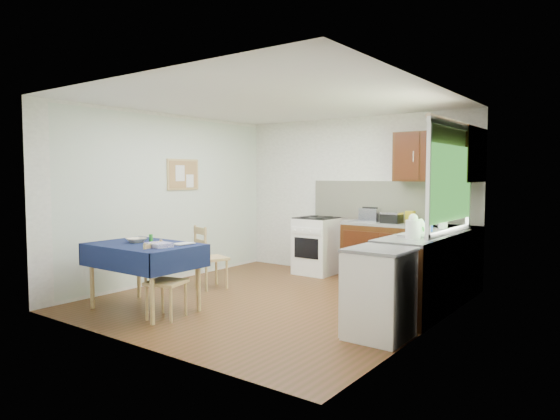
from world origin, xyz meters
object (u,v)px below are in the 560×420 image
Objects in this scene: dining_table at (144,253)px; kettle at (413,228)px; sandwich_press at (392,218)px; dish_rack at (418,234)px; chair_far at (208,255)px; chair_near at (163,278)px; toaster at (370,215)px.

kettle is (2.69, 1.48, 0.34)m from dining_table.
sandwich_press is 0.67× the size of dish_rack.
kettle is (0.03, -0.24, 0.10)m from dish_rack.
kettle reaches higher than dish_rack.
chair_far is 2.92m from dish_rack.
chair_far is 2.68m from sandwich_press.
dining_table is 4.78× the size of kettle.
chair_far is 3.26× the size of kettle.
toaster reaches higher than chair_near.
toaster is (1.62, 1.74, 0.53)m from chair_far.
dish_rack reaches higher than sandwich_press.
dining_table is 3.09m from kettle.
chair_near is 3.41m from sandwich_press.
sandwich_press is at bearing -119.52° from chair_far.
kettle is (2.26, 1.57, 0.57)m from chair_near.
toaster is 0.34m from sandwich_press.
chair_far reaches higher than dining_table.
dish_rack is (2.23, 1.81, 0.47)m from chair_near.
chair_near is at bearing -145.13° from kettle.
dish_rack is 1.47× the size of kettle.
kettle is at bearing -102.52° from dish_rack.
toaster reaches higher than dining_table.
sandwich_press is (1.78, 3.00, 0.30)m from dining_table.
dining_table is 3.18m from dish_rack.
dining_table is 0.50m from chair_near.
dining_table is 4.86× the size of sandwich_press.
dining_table is 1.46× the size of chair_far.
dish_rack is at bearing 50.20° from dining_table.
chair_near is at bearing 5.30° from dining_table.
sandwich_press is at bearing 121.15° from kettle.
chair_near is (0.43, -0.09, -0.23)m from dining_table.
dish_rack is at bearing -67.23° from chair_near.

